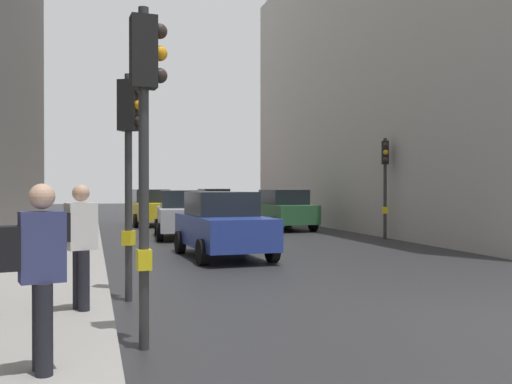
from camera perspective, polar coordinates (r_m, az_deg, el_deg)
The scene contains 13 objects.
ground_plane at distance 9.25m, azimuth 20.71°, elevation -11.36°, with size 120.00×120.00×0.00m, color #28282B.
sidewalk_kerb at distance 13.45m, azimuth -20.24°, elevation -7.28°, with size 2.70×40.00×0.16m, color gray.
building_facade_right at distance 29.59m, azimuth 18.71°, elevation 9.85°, with size 12.00×24.39×13.41m, color #B2ADA3.
traffic_light_near_right at distance 9.93m, azimuth -12.19°, elevation 4.53°, with size 0.45×0.36×3.76m.
traffic_light_near_left at distance 6.99m, azimuth -10.69°, elevation 7.44°, with size 0.44×0.26×3.98m.
traffic_light_mid_street at distance 21.57m, azimuth 12.46°, elevation 2.15°, with size 0.34×0.45×3.65m.
car_red_sedan at distance 36.79m, azimuth -4.21°, elevation -1.06°, with size 2.17×4.28×1.76m.
car_blue_van at distance 15.76m, azimuth -3.25°, elevation -3.19°, with size 2.20×4.29×1.76m.
car_yellow_taxi at distance 29.15m, azimuth -10.18°, elevation -1.49°, with size 2.21×4.30×1.76m.
car_green_estate at distance 25.80m, azimuth 2.55°, elevation -1.74°, with size 2.28×4.33×1.76m.
car_silver_hatchback at distance 21.97m, azimuth -7.11°, elevation -2.14°, with size 2.27×4.32×1.76m.
pedestrian_with_black_backpack at distance 8.63m, azimuth -16.94°, elevation -4.40°, with size 0.66×0.48×1.77m.
pedestrian_with_grey_backpack at distance 5.85m, azimuth -20.52°, elevation -6.76°, with size 0.64×0.40×1.77m.
Camera 1 is at (-5.37, -7.29, 1.90)m, focal length 41.12 mm.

